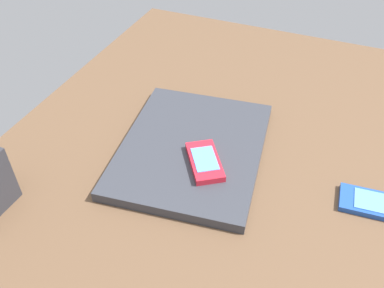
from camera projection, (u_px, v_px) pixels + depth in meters
desk_surface at (204, 186)px, 71.86cm from camera, size 120.00×80.00×3.00cm
laptop_closed at (192, 148)px, 75.50cm from camera, size 34.16×28.47×1.89cm
cell_phone_on_laptop at (205, 161)px, 70.66cm from camera, size 10.71×9.43×1.31cm
cell_phone_on_desk at (377, 205)px, 66.08cm from camera, size 6.49×12.01×1.11cm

